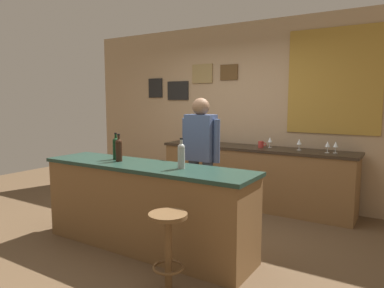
{
  "coord_description": "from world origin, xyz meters",
  "views": [
    {
      "loc": [
        2.39,
        -3.26,
        1.6
      ],
      "look_at": [
        0.06,
        0.45,
        1.05
      ],
      "focal_mm": 33.24,
      "sensor_mm": 36.0,
      "label": 1
    }
  ],
  "objects_px": {
    "wine_glass_c": "(299,142)",
    "coffee_mug": "(261,144)",
    "wine_bottle_a": "(116,148)",
    "bartender": "(201,154)",
    "bar_stool": "(168,239)",
    "wine_bottle_c": "(181,155)",
    "wine_glass_a": "(188,136)",
    "wine_glass_b": "(270,140)",
    "wine_glass_d": "(328,145)",
    "wine_bottle_b": "(119,149)",
    "wine_glass_e": "(336,145)"
  },
  "relations": [
    {
      "from": "wine_glass_c",
      "to": "wine_bottle_a",
      "type": "bearing_deg",
      "value": -127.24
    },
    {
      "from": "bar_stool",
      "to": "wine_bottle_b",
      "type": "relative_size",
      "value": 2.22
    },
    {
      "from": "wine_glass_a",
      "to": "wine_bottle_c",
      "type": "bearing_deg",
      "value": -58.99
    },
    {
      "from": "bar_stool",
      "to": "wine_glass_b",
      "type": "bearing_deg",
      "value": 92.66
    },
    {
      "from": "coffee_mug",
      "to": "wine_glass_c",
      "type": "bearing_deg",
      "value": 4.23
    },
    {
      "from": "wine_glass_e",
      "to": "coffee_mug",
      "type": "bearing_deg",
      "value": -179.52
    },
    {
      "from": "wine_bottle_c",
      "to": "wine_glass_d",
      "type": "height_order",
      "value": "wine_bottle_c"
    },
    {
      "from": "wine_bottle_a",
      "to": "wine_glass_a",
      "type": "xyz_separation_m",
      "value": [
        -0.26,
        1.93,
        -0.05
      ]
    },
    {
      "from": "wine_bottle_b",
      "to": "wine_glass_c",
      "type": "relative_size",
      "value": 1.97
    },
    {
      "from": "bartender",
      "to": "wine_glass_b",
      "type": "xyz_separation_m",
      "value": [
        0.42,
        1.28,
        0.07
      ]
    },
    {
      "from": "wine_glass_e",
      "to": "wine_glass_c",
      "type": "bearing_deg",
      "value": 176.28
    },
    {
      "from": "wine_glass_d",
      "to": "wine_glass_a",
      "type": "bearing_deg",
      "value": -179.72
    },
    {
      "from": "wine_bottle_b",
      "to": "wine_glass_b",
      "type": "height_order",
      "value": "wine_bottle_b"
    },
    {
      "from": "bartender",
      "to": "coffee_mug",
      "type": "bearing_deg",
      "value": 75.57
    },
    {
      "from": "wine_bottle_a",
      "to": "wine_bottle_b",
      "type": "xyz_separation_m",
      "value": [
        0.12,
        -0.08,
        0.0
      ]
    },
    {
      "from": "wine_bottle_a",
      "to": "bartender",
      "type": "bearing_deg",
      "value": 48.38
    },
    {
      "from": "wine_glass_c",
      "to": "wine_glass_d",
      "type": "relative_size",
      "value": 1.0
    },
    {
      "from": "bar_stool",
      "to": "wine_bottle_a",
      "type": "relative_size",
      "value": 2.22
    },
    {
      "from": "wine_bottle_c",
      "to": "wine_glass_a",
      "type": "xyz_separation_m",
      "value": [
        -1.2,
        1.99,
        -0.05
      ]
    },
    {
      "from": "wine_bottle_c",
      "to": "wine_glass_d",
      "type": "bearing_deg",
      "value": 64.02
    },
    {
      "from": "wine_glass_c",
      "to": "wine_glass_a",
      "type": "bearing_deg",
      "value": -177.61
    },
    {
      "from": "bartender",
      "to": "coffee_mug",
      "type": "relative_size",
      "value": 12.96
    },
    {
      "from": "wine_bottle_a",
      "to": "wine_glass_e",
      "type": "bearing_deg",
      "value": 44.51
    },
    {
      "from": "wine_glass_d",
      "to": "coffee_mug",
      "type": "xyz_separation_m",
      "value": [
        -0.93,
        0.02,
        -0.06
      ]
    },
    {
      "from": "bar_stool",
      "to": "wine_glass_c",
      "type": "relative_size",
      "value": 4.39
    },
    {
      "from": "bartender",
      "to": "wine_bottle_c",
      "type": "height_order",
      "value": "bartender"
    },
    {
      "from": "wine_glass_e",
      "to": "wine_bottle_a",
      "type": "bearing_deg",
      "value": -135.49
    },
    {
      "from": "wine_bottle_b",
      "to": "wine_glass_e",
      "type": "bearing_deg",
      "value": 47.44
    },
    {
      "from": "bar_stool",
      "to": "wine_glass_e",
      "type": "distance_m",
      "value": 2.82
    },
    {
      "from": "wine_bottle_a",
      "to": "wine_glass_a",
      "type": "relative_size",
      "value": 1.97
    },
    {
      "from": "wine_bottle_a",
      "to": "wine_glass_c",
      "type": "bearing_deg",
      "value": 52.76
    },
    {
      "from": "wine_bottle_a",
      "to": "wine_glass_d",
      "type": "relative_size",
      "value": 1.97
    },
    {
      "from": "wine_bottle_a",
      "to": "wine_glass_e",
      "type": "height_order",
      "value": "wine_bottle_a"
    },
    {
      "from": "wine_bottle_a",
      "to": "wine_glass_b",
      "type": "relative_size",
      "value": 1.97
    },
    {
      "from": "bartender",
      "to": "wine_bottle_a",
      "type": "xyz_separation_m",
      "value": [
        -0.67,
        -0.76,
        0.12
      ]
    },
    {
      "from": "bartender",
      "to": "bar_stool",
      "type": "distance_m",
      "value": 1.61
    },
    {
      "from": "wine_bottle_a",
      "to": "wine_glass_c",
      "type": "relative_size",
      "value": 1.97
    },
    {
      "from": "wine_glass_b",
      "to": "wine_glass_d",
      "type": "xyz_separation_m",
      "value": [
        0.82,
        -0.1,
        0.0
      ]
    },
    {
      "from": "bartender",
      "to": "wine_glass_c",
      "type": "relative_size",
      "value": 10.45
    },
    {
      "from": "wine_glass_c",
      "to": "coffee_mug",
      "type": "relative_size",
      "value": 1.24
    },
    {
      "from": "wine_bottle_a",
      "to": "wine_bottle_c",
      "type": "xyz_separation_m",
      "value": [
        0.94,
        -0.06,
        0.0
      ]
    },
    {
      "from": "wine_bottle_c",
      "to": "coffee_mug",
      "type": "relative_size",
      "value": 2.45
    },
    {
      "from": "wine_glass_d",
      "to": "wine_glass_e",
      "type": "distance_m",
      "value": 0.1
    },
    {
      "from": "wine_bottle_c",
      "to": "wine_glass_c",
      "type": "height_order",
      "value": "wine_bottle_c"
    },
    {
      "from": "wine_glass_c",
      "to": "coffee_mug",
      "type": "bearing_deg",
      "value": -175.77
    },
    {
      "from": "wine_glass_b",
      "to": "wine_glass_c",
      "type": "relative_size",
      "value": 1.0
    },
    {
      "from": "bar_stool",
      "to": "wine_glass_b",
      "type": "height_order",
      "value": "wine_glass_b"
    },
    {
      "from": "wine_bottle_c",
      "to": "wine_glass_b",
      "type": "bearing_deg",
      "value": 85.85
    },
    {
      "from": "bartender",
      "to": "wine_glass_a",
      "type": "bearing_deg",
      "value": 128.47
    },
    {
      "from": "bartender",
      "to": "wine_glass_d",
      "type": "relative_size",
      "value": 10.45
    }
  ]
}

